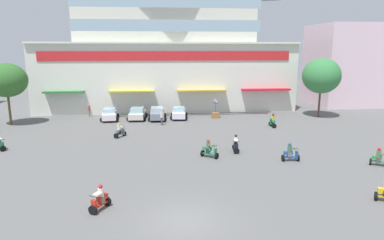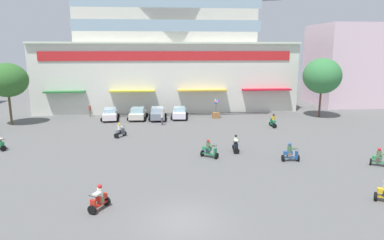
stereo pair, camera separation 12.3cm
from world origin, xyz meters
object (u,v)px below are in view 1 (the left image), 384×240
at_px(parked_car_1, 137,114).
at_px(scooter_rider_6, 120,131).
at_px(parked_car_0, 110,114).
at_px(scooter_rider_5, 100,200).
at_px(scooter_rider_1, 380,159).
at_px(scooter_rider_2, 0,143).
at_px(pedestrian_0, 89,110).
at_px(plaza_tree_0, 6,80).
at_px(scooter_rider_8, 236,145).
at_px(parked_car_2, 157,113).
at_px(scooter_rider_7, 273,121).
at_px(scooter_rider_9, 209,150).
at_px(plaza_tree_1, 321,76).
at_px(balloon_vendor_cart, 216,110).
at_px(parked_car_3, 179,113).
at_px(scooter_rider_4, 290,153).
at_px(pedestrian_1, 162,117).

relative_size(parked_car_1, scooter_rider_6, 2.81).
distance_m(parked_car_0, scooter_rider_5, 24.91).
relative_size(parked_car_0, parked_car_1, 0.97).
bearing_deg(scooter_rider_1, scooter_rider_2, 166.79).
bearing_deg(pedestrian_0, plaza_tree_0, -153.40).
bearing_deg(scooter_rider_8, scooter_rider_5, -135.01).
distance_m(parked_car_1, scooter_rider_5, 24.87).
xyz_separation_m(parked_car_0, parked_car_2, (5.97, -0.34, 0.04)).
relative_size(parked_car_1, pedestrian_0, 2.56).
bearing_deg(scooter_rider_7, scooter_rider_2, -166.71).
height_order(parked_car_0, scooter_rider_8, scooter_rider_8).
distance_m(plaza_tree_0, scooter_rider_8, 27.74).
relative_size(parked_car_1, scooter_rider_5, 2.83).
distance_m(parked_car_1, scooter_rider_1, 27.66).
bearing_deg(scooter_rider_9, pedestrian_0, 125.47).
bearing_deg(scooter_rider_7, scooter_rider_6, -170.34).
bearing_deg(scooter_rider_7, parked_car_2, 157.39).
bearing_deg(parked_car_1, plaza_tree_1, -2.01).
distance_m(parked_car_2, balloon_vendor_cart, 7.50).
bearing_deg(parked_car_2, parked_car_0, 176.77).
distance_m(plaza_tree_1, scooter_rider_9, 23.33).
height_order(scooter_rider_6, pedestrian_0, pedestrian_0).
bearing_deg(parked_car_3, plaza_tree_0, -174.84).
relative_size(scooter_rider_1, scooter_rider_5, 0.99).
height_order(scooter_rider_6, scooter_rider_9, scooter_rider_9).
height_order(parked_car_3, scooter_rider_5, parked_car_3).
distance_m(plaza_tree_1, pedestrian_0, 30.56).
relative_size(scooter_rider_2, scooter_rider_9, 0.99).
bearing_deg(scooter_rider_9, scooter_rider_4, -13.70).
distance_m(parked_car_3, balloon_vendor_cart, 4.72).
height_order(parked_car_0, balloon_vendor_cart, balloon_vendor_cart).
relative_size(plaza_tree_1, pedestrian_0, 4.72).
relative_size(parked_car_1, scooter_rider_2, 2.73).
height_order(scooter_rider_8, pedestrian_0, pedestrian_0).
bearing_deg(plaza_tree_0, parked_car_3, 5.16).
bearing_deg(scooter_rider_6, scooter_rider_1, -27.38).
distance_m(parked_car_0, pedestrian_1, 7.43).
bearing_deg(parked_car_3, balloon_vendor_cart, -3.42).
height_order(scooter_rider_4, scooter_rider_7, scooter_rider_7).
distance_m(scooter_rider_1, scooter_rider_4, 6.62).
height_order(parked_car_1, scooter_rider_1, parked_car_1).
distance_m(plaza_tree_0, pedestrian_0, 10.21).
bearing_deg(parked_car_0, parked_car_2, -3.23).
bearing_deg(scooter_rider_8, scooter_rider_7, 54.62).
bearing_deg(parked_car_1, scooter_rider_5, -91.45).
distance_m(scooter_rider_6, scooter_rider_9, 10.98).
xyz_separation_m(parked_car_0, balloon_vendor_cart, (13.46, -0.19, 0.29)).
xyz_separation_m(scooter_rider_5, balloon_vendor_cart, (10.65, 24.56, 0.43)).
bearing_deg(scooter_rider_5, parked_car_2, 82.63).
xyz_separation_m(pedestrian_0, balloon_vendor_cart, (16.43, -2.61, 0.10)).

